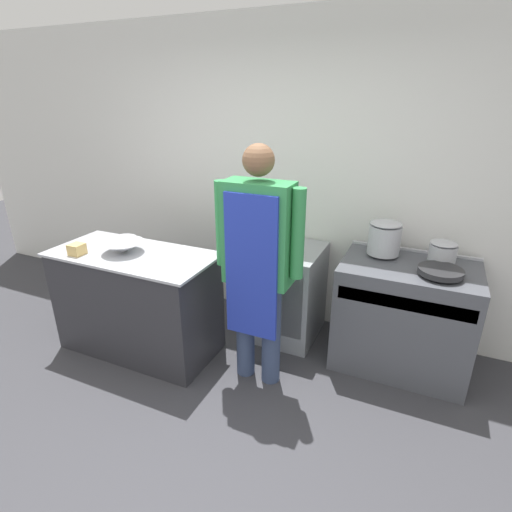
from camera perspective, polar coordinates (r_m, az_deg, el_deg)
ground_plane at (r=2.70m, az=-13.27°, el=-28.33°), size 14.00×14.00×0.00m
wall_back at (r=3.65m, az=4.95°, el=10.86°), size 8.00×0.05×2.70m
prep_counter at (r=3.51m, az=-16.50°, el=-6.27°), size 1.36×0.65×0.88m
stove at (r=3.38m, az=20.25°, el=-8.03°), size 1.00×0.67×0.89m
fridge_unit at (r=3.59m, az=4.48°, el=-5.16°), size 0.56×0.63×0.83m
person_cook at (r=2.76m, az=0.26°, el=-0.03°), size 0.65×0.24×1.78m
mixing_bowl at (r=3.36m, az=-18.43°, el=1.21°), size 0.33×0.33×0.09m
small_bowl at (r=3.53m, az=-18.34°, el=2.03°), size 0.22×0.22×0.06m
plastic_tub at (r=3.44m, az=-24.22°, el=0.88°), size 0.11×0.11×0.09m
stock_pot at (r=3.27m, az=17.89°, el=2.56°), size 0.25×0.25×0.27m
saute_pan at (r=3.08m, az=24.88°, el=-1.98°), size 0.31×0.31×0.04m
sauce_pot at (r=3.28m, az=25.12°, el=0.59°), size 0.20×0.20×0.17m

